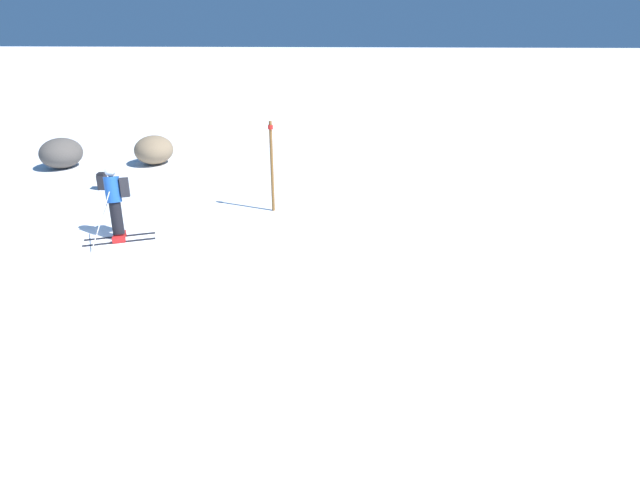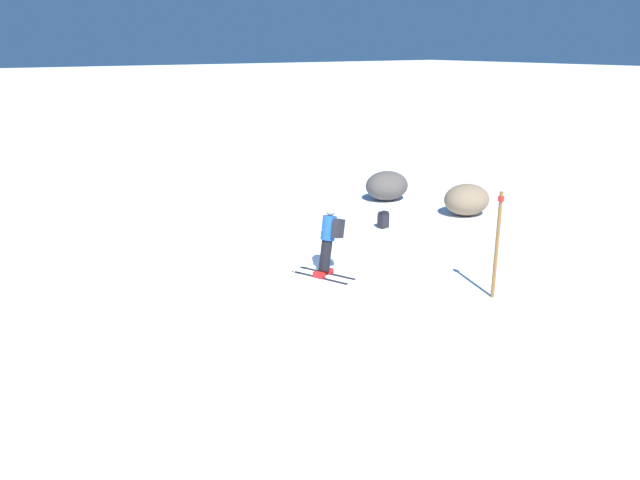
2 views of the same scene
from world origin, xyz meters
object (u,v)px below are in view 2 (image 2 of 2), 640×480
Objects in this scene: exposed_boulder_0 at (387,186)px; exposed_boulder_1 at (467,200)px; skier at (329,237)px; trail_marker at (497,241)px; spare_backpack at (383,220)px.

exposed_boulder_0 reaches higher than exposed_boulder_1.
skier is 3.89m from trail_marker.
trail_marker reaches higher than spare_backpack.
spare_backpack is at bearing -105.31° from trail_marker.
spare_backpack is 0.21× the size of trail_marker.
exposed_boulder_1 is (-0.81, 3.01, -0.01)m from exposed_boulder_0.
exposed_boulder_0 is (-6.01, -4.93, -0.41)m from skier.
spare_backpack is (-3.63, -2.28, -0.68)m from skier.
spare_backpack is 5.82m from trail_marker.
exposed_boulder_0 is at bearing -74.90° from exposed_boulder_1.
spare_backpack is at bearing -6.54° from exposed_boulder_1.
exposed_boulder_0 is 3.12m from exposed_boulder_1.
trail_marker is (-2.12, 3.24, 0.36)m from skier.
skier reaches higher than exposed_boulder_0.
trail_marker is at bearing 47.63° from exposed_boulder_1.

